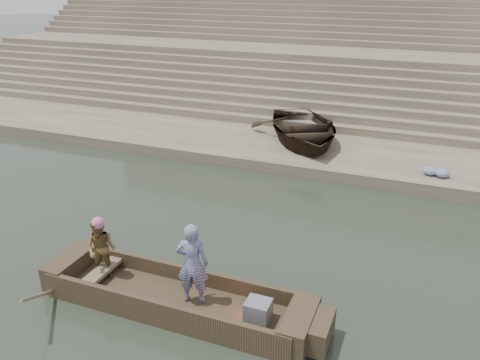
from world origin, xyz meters
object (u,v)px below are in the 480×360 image
Objects in this scene: television at (258,310)px; beached_rowboat at (303,129)px; standing_man at (192,264)px; rowing_man at (101,249)px; main_rowboat at (175,302)px.

beached_rowboat is at bearing 100.42° from television.
standing_man reaches higher than rowing_man.
rowing_man is at bearing -15.81° from standing_man.
television is at bearing -13.82° from rowing_man.
beached_rowboat is at bearing 90.49° from main_rowboat.
standing_man reaches higher than television.
main_rowboat is 1.03× the size of beached_rowboat.
main_rowboat is 2.94× the size of standing_man.
beached_rowboat reaches higher than main_rowboat.
beached_rowboat is at bearing 68.27° from rowing_man.
beached_rowboat is at bearing -102.24° from standing_man.
television is (1.36, -0.07, -0.65)m from standing_man.
standing_man is 3.70× the size of television.
television is 10.16m from beached_rowboat.
standing_man is 1.26× the size of rowing_man.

